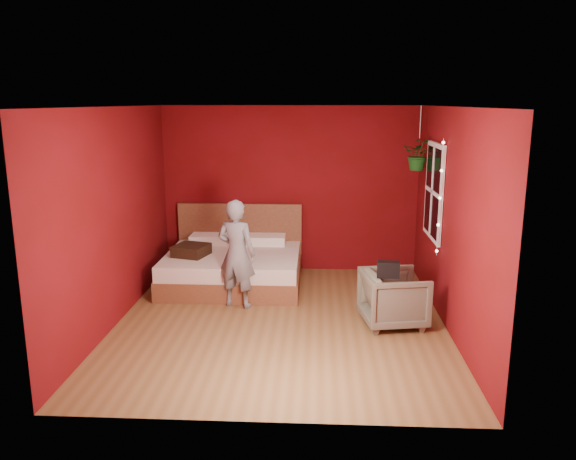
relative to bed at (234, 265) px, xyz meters
The scene contains 10 objects.
floor 1.68m from the bed, 61.45° to the right, with size 4.50×4.50×0.00m, color brown.
room_walls 2.17m from the bed, 61.45° to the right, with size 4.04×4.54×2.62m.
window 3.07m from the bed, 11.41° to the right, with size 0.05×0.97×1.27m.
fairy_lights 3.18m from the bed, 21.60° to the right, with size 0.04×0.04×1.45m.
bed is the anchor object (origin of this frame).
person 1.07m from the bed, 79.13° to the right, with size 0.52×0.34×1.44m, color slate.
armchair 2.63m from the bed, 34.44° to the right, with size 0.72×0.74×0.67m, color #676451.
handbag 2.71m from the bed, 39.54° to the right, with size 0.26×0.13×0.18m, color black.
throw_pillow 0.69m from the bed, 155.89° to the right, with size 0.44×0.44×0.16m, color black.
hanging_plant 3.12m from the bed, ahead, with size 0.50×0.47×0.90m.
Camera 1 is at (0.43, -6.51, 2.66)m, focal length 35.00 mm.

